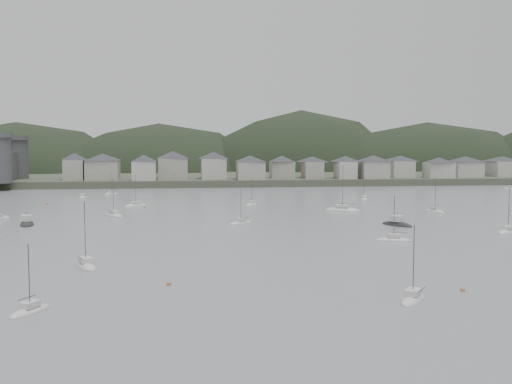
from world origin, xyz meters
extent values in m
plane|color=slate|center=(0.00, 0.00, 0.00)|extent=(900.00, 900.00, 0.00)
cube|color=#383D2D|center=(0.00, 295.00, 1.50)|extent=(900.00, 250.00, 3.00)
ellipsoid|color=black|center=(-110.87, 271.94, -10.14)|extent=(138.98, 92.48, 81.13)
ellipsoid|color=black|center=(-32.30, 272.87, -9.97)|extent=(132.08, 90.41, 79.74)
ellipsoid|color=black|center=(50.65, 272.93, -12.68)|extent=(133.88, 88.37, 101.41)
ellipsoid|color=black|center=(125.95, 267.91, -10.32)|extent=(165.81, 81.78, 82.55)
cylinder|color=#373739|center=(-92.00, 194.00, 11.50)|extent=(10.00, 10.00, 17.00)
cube|color=#373739|center=(-92.00, 180.00, 9.00)|extent=(3.50, 30.00, 12.00)
cube|color=gray|center=(-65.00, 181.96, 7.29)|extent=(8.34, 12.91, 8.59)
pyramid|color=#2D2E33|center=(-65.00, 181.96, 13.09)|extent=(15.78, 15.78, 3.01)
cube|color=gray|center=(-53.32, 181.32, 7.18)|extent=(13.68, 13.35, 8.36)
pyramid|color=#2D2E33|center=(-53.32, 181.32, 12.82)|extent=(20.07, 20.07, 2.93)
cube|color=#AAA7A0|center=(-35.57, 176.02, 7.04)|extent=(9.78, 10.20, 8.08)
pyramid|color=#2D2E33|center=(-35.57, 176.02, 12.49)|extent=(14.83, 14.83, 2.83)
cube|color=gray|center=(-23.51, 185.65, 7.55)|extent=(12.59, 13.33, 9.09)
pyramid|color=#2D2E33|center=(-23.51, 185.65, 13.68)|extent=(19.24, 19.24, 3.18)
cube|color=#AAA7A0|center=(-5.75, 184.10, 7.43)|extent=(10.74, 12.17, 8.87)
pyramid|color=#2D2E33|center=(-5.75, 184.10, 13.42)|extent=(17.01, 17.01, 3.10)
cube|color=gray|center=(9.92, 177.53, 6.85)|extent=(11.63, 12.09, 7.69)
pyramid|color=#2D2E33|center=(9.92, 177.53, 12.04)|extent=(17.61, 17.61, 2.69)
cube|color=gray|center=(25.25, 186.19, 6.72)|extent=(10.37, 9.35, 7.44)
pyramid|color=#2D2E33|center=(25.25, 186.19, 11.74)|extent=(14.65, 14.65, 2.60)
cube|color=gray|center=(38.63, 183.79, 6.61)|extent=(8.24, 12.20, 7.22)
pyramid|color=#2D2E33|center=(38.63, 183.79, 11.48)|extent=(15.17, 15.17, 2.53)
cube|color=#AAA7A0|center=(52.50, 178.55, 6.73)|extent=(8.06, 10.91, 7.46)
pyramid|color=#2D2E33|center=(52.50, 178.55, 11.77)|extent=(14.08, 14.08, 2.61)
cube|color=gray|center=(64.81, 177.06, 6.83)|extent=(11.73, 11.78, 7.66)
pyramid|color=#2D2E33|center=(64.81, 177.06, 12.00)|extent=(17.46, 17.46, 2.68)
cube|color=#AAA7A0|center=(80.64, 186.91, 6.67)|extent=(10.19, 13.02, 7.33)
pyramid|color=#2D2E33|center=(80.64, 186.91, 11.62)|extent=(17.23, 17.23, 2.57)
cube|color=#AAA7A0|center=(95.55, 178.06, 6.44)|extent=(11.70, 9.81, 6.88)
pyramid|color=#2D2E33|center=(95.55, 178.06, 11.08)|extent=(15.97, 15.97, 2.41)
cube|color=#AAA7A0|center=(112.40, 186.91, 6.50)|extent=(12.83, 12.48, 7.00)
pyramid|color=#2D2E33|center=(112.40, 186.91, 11.22)|extent=(18.79, 18.79, 2.45)
cube|color=#AAA7A0|center=(130.73, 187.42, 6.48)|extent=(11.07, 13.50, 6.97)
pyramid|color=#2D2E33|center=(130.73, 187.42, 11.19)|extent=(18.25, 18.25, 2.44)
ellipsoid|color=beige|center=(-35.59, 6.62, 0.05)|extent=(5.56, 8.64, 1.65)
cube|color=beige|center=(-35.59, 6.62, 1.18)|extent=(2.77, 3.36, 0.70)
cylinder|color=#3F3F42|center=(-35.59, 6.62, 5.36)|extent=(0.12, 0.12, 10.32)
cylinder|color=#3F3F42|center=(-36.15, 5.24, 1.73)|extent=(1.50, 3.48, 0.10)
cylinder|color=#3F3F42|center=(69.37, 68.01, 1.73)|extent=(1.52, 3.48, 0.10)
ellipsoid|color=beige|center=(115.17, 149.98, 0.05)|extent=(6.69, 5.32, 1.32)
cube|color=beige|center=(115.17, 149.98, 1.01)|extent=(2.72, 2.46, 0.70)
cylinder|color=#3F3F42|center=(115.17, 149.98, 4.32)|extent=(0.12, 0.12, 8.24)
cylinder|color=#3F3F42|center=(114.17, 149.35, 1.56)|extent=(2.56, 1.68, 0.10)
ellipsoid|color=beige|center=(-33.98, 99.84, 0.05)|extent=(7.65, 6.10, 1.51)
cube|color=beige|center=(-33.98, 99.84, 1.10)|extent=(3.12, 2.82, 0.70)
cylinder|color=#3F3F42|center=(-33.98, 99.84, 4.91)|extent=(0.12, 0.12, 9.42)
cylinder|color=#3F3F42|center=(-35.12, 100.57, 1.65)|extent=(2.91, 1.91, 0.10)
ellipsoid|color=beige|center=(50.51, 73.88, 0.05)|extent=(4.38, 8.12, 1.55)
cube|color=beige|center=(50.51, 73.88, 1.12)|extent=(2.34, 3.06, 0.70)
cylinder|color=#3F3F42|center=(50.51, 73.88, 5.04)|extent=(0.12, 0.12, 9.69)
cylinder|color=#3F3F42|center=(50.16, 72.53, 1.67)|extent=(0.99, 3.40, 0.10)
ellipsoid|color=beige|center=(50.52, 33.92, 0.05)|extent=(7.75, 6.66, 1.56)
cube|color=beige|center=(50.52, 33.92, 1.13)|extent=(3.22, 3.01, 0.70)
cylinder|color=#3F3F42|center=(50.52, 33.92, 5.08)|extent=(0.12, 0.12, 9.76)
ellipsoid|color=beige|center=(41.18, 111.85, 0.05)|extent=(3.54, 7.94, 1.53)
cube|color=beige|center=(41.18, 111.85, 1.12)|extent=(2.06, 2.90, 0.70)
cylinder|color=#3F3F42|center=(41.18, 111.85, 4.99)|extent=(0.12, 0.12, 9.58)
cylinder|color=#3F3F42|center=(40.98, 113.22, 1.67)|extent=(0.60, 3.43, 0.10)
ellipsoid|color=beige|center=(1.50, 98.37, 0.05)|extent=(5.12, 6.77, 1.32)
cube|color=beige|center=(1.50, 98.37, 1.01)|extent=(2.41, 2.73, 0.70)
cylinder|color=#3F3F42|center=(1.50, 98.37, 4.32)|extent=(0.12, 0.12, 8.25)
cylinder|color=#3F3F42|center=(0.91, 99.40, 1.56)|extent=(1.57, 2.62, 0.10)
ellipsoid|color=beige|center=(-38.13, 74.68, 0.05)|extent=(6.72, 8.28, 1.64)
cube|color=beige|center=(-38.13, 74.68, 1.17)|extent=(3.09, 3.39, 0.70)
cylinder|color=#3F3F42|center=(-38.13, 74.68, 5.32)|extent=(0.12, 0.12, 10.24)
cylinder|color=#3F3F42|center=(-38.95, 73.46, 1.72)|extent=(2.13, 3.13, 0.10)
ellipsoid|color=beige|center=(25.31, 79.28, 0.05)|extent=(10.54, 7.84, 2.05)
cube|color=beige|center=(25.31, 79.28, 1.37)|extent=(4.23, 3.71, 0.70)
cylinder|color=#3F3F42|center=(25.31, 79.28, 6.60)|extent=(0.12, 0.12, 12.79)
cylinder|color=#3F3F42|center=(26.92, 80.18, 1.92)|extent=(4.07, 2.33, 0.10)
ellipsoid|color=beige|center=(-6.02, 55.30, 0.05)|extent=(6.86, 5.62, 1.36)
cube|color=beige|center=(-6.02, 55.30, 1.03)|extent=(2.81, 2.58, 0.70)
cylinder|color=#3F3F42|center=(-6.02, 55.30, 4.45)|extent=(0.12, 0.12, 8.51)
cylinder|color=#3F3F42|center=(-5.00, 54.62, 1.58)|extent=(2.59, 1.80, 0.10)
ellipsoid|color=beige|center=(-54.24, 131.20, 0.05)|extent=(2.88, 7.75, 1.52)
cube|color=beige|center=(-54.24, 131.20, 1.11)|extent=(1.83, 2.76, 0.70)
cylinder|color=#3F3F42|center=(-54.24, 131.20, 4.96)|extent=(0.12, 0.12, 9.52)
cylinder|color=#3F3F42|center=(-54.16, 129.83, 1.66)|extent=(0.30, 3.43, 0.10)
ellipsoid|color=beige|center=(-38.14, -20.00, 0.05)|extent=(4.94, 6.49, 1.27)
cube|color=beige|center=(-38.14, -20.00, 0.98)|extent=(2.32, 2.62, 0.70)
cylinder|color=#3F3F42|center=(-38.14, -20.00, 4.16)|extent=(0.12, 0.12, 7.91)
cylinder|color=#3F3F42|center=(-38.72, -19.02, 1.53)|extent=(1.52, 2.51, 0.10)
ellipsoid|color=beige|center=(-45.92, 142.95, 0.05)|extent=(5.73, 6.74, 1.35)
cube|color=beige|center=(-45.92, 142.95, 1.03)|extent=(2.60, 2.79, 0.70)
cylinder|color=#3F3F42|center=(-45.92, 142.95, 4.43)|extent=(0.12, 0.12, 8.45)
cylinder|color=#3F3F42|center=(-45.21, 141.97, 1.58)|extent=(1.87, 2.52, 0.10)
ellipsoid|color=beige|center=(21.87, 25.83, 0.05)|extent=(7.48, 4.01, 1.43)
cube|color=beige|center=(21.87, 25.83, 1.06)|extent=(2.81, 2.15, 0.70)
cylinder|color=#3F3F42|center=(21.87, 25.83, 4.66)|extent=(0.12, 0.12, 8.91)
cylinder|color=#3F3F42|center=(23.11, 26.15, 1.61)|extent=(3.13, 0.91, 0.10)
ellipsoid|color=beige|center=(8.45, -20.00, 0.05)|extent=(6.21, 7.54, 1.50)
cube|color=beige|center=(8.45, -20.00, 1.10)|extent=(2.84, 3.10, 0.70)
cylinder|color=#3F3F42|center=(8.45, -20.00, 4.88)|extent=(0.12, 0.12, 9.37)
cylinder|color=#3F3F42|center=(9.22, -21.11, 1.65)|extent=(1.99, 2.84, 0.10)
ellipsoid|color=black|center=(30.30, 47.84, 0.05)|extent=(7.06, 9.11, 1.92)
cube|color=beige|center=(30.30, 47.84, 1.66)|extent=(3.42, 3.48, 1.40)
cylinder|color=#3F3F42|center=(30.30, 47.84, 2.56)|extent=(0.10, 0.10, 1.20)
ellipsoid|color=black|center=(-56.73, 59.13, 0.05)|extent=(4.71, 9.23, 1.94)
cube|color=beige|center=(-56.73, 59.13, 1.67)|extent=(2.90, 3.04, 1.40)
cylinder|color=#3F3F42|center=(-56.73, 59.13, 2.57)|extent=(0.10, 0.10, 1.20)
sphere|color=#AE683A|center=(-62.18, 109.00, 0.15)|extent=(0.70, 0.70, 0.70)
sphere|color=#AE683A|center=(16.95, -15.93, 0.15)|extent=(0.70, 0.70, 0.70)
sphere|color=#AE683A|center=(-22.24, -7.75, 0.15)|extent=(0.70, 0.70, 0.70)
sphere|color=#AE683A|center=(-31.02, 94.62, 0.15)|extent=(0.70, 0.70, 0.70)
camera|label=1|loc=(-20.54, -95.35, 20.20)|focal=44.43mm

